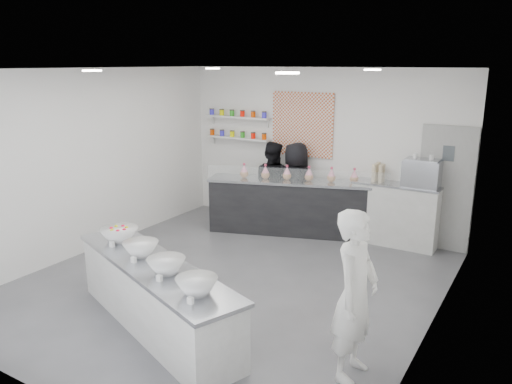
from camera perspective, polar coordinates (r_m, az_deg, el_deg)
floor at (r=7.33m, az=-2.94°, el=-10.27°), size 6.00×6.00×0.00m
ceiling at (r=6.65m, az=-3.28°, el=13.88°), size 6.00×6.00×0.00m
back_wall at (r=9.42m, az=7.24°, el=4.82°), size 5.50×0.00×5.50m
left_wall at (r=8.66m, az=-18.36°, el=3.33°), size 0.00×6.00×6.00m
right_wall at (r=5.80m, az=20.00°, el=-2.12°), size 0.00×6.00×6.00m
back_door at (r=8.82m, az=20.82°, el=0.32°), size 0.88×0.04×2.10m
pattern_panel at (r=9.48m, az=5.32°, el=7.69°), size 1.25×0.03×1.20m
jar_shelf_lower at (r=10.14m, az=-2.08°, el=6.20°), size 1.45×0.22×0.04m
jar_shelf_upper at (r=10.09m, az=-2.10°, el=8.56°), size 1.45×0.22×0.04m
preserve_jars at (r=10.09m, az=-2.16°, el=7.76°), size 1.45×0.10×0.56m
downlight_0 at (r=6.84m, az=-18.24°, el=13.04°), size 0.24×0.24×0.02m
downlight_1 at (r=5.07m, az=3.61°, el=13.42°), size 0.24×0.24×0.02m
downlight_2 at (r=8.77m, az=-4.98°, el=13.89°), size 0.24×0.24×0.02m
downlight_3 at (r=7.47m, az=13.17°, el=13.45°), size 0.24×0.24×0.02m
prep_counter at (r=6.13m, az=-11.46°, el=-11.57°), size 3.03×1.71×0.81m
back_bar at (r=9.19m, az=4.73°, el=-1.73°), size 3.27×1.61×1.01m
sneeze_guard at (r=8.76m, az=4.57°, el=1.79°), size 3.04×1.04×0.28m
espresso_ledge at (r=8.93m, az=15.57°, el=-2.47°), size 1.46×0.46×1.08m
espresso_machine at (r=8.65m, az=18.42°, el=2.02°), size 0.59×0.41×0.45m
cup_stacks at (r=8.85m, az=13.81°, el=2.13°), size 0.24×0.24×0.30m
prep_bowls at (r=5.93m, az=-11.70°, el=-7.28°), size 2.41×1.35×0.17m
label_cards at (r=5.50m, az=-13.73°, el=-9.78°), size 2.01×0.04×0.07m
cookie_bags at (r=9.03m, az=4.82°, el=2.17°), size 2.09×0.84×0.27m
woman_prep at (r=5.08m, az=11.27°, el=-11.51°), size 0.44×0.65×1.74m
staff_left at (r=9.63m, az=1.81°, el=0.99°), size 0.80×0.63×1.63m
staff_right at (r=9.39m, az=4.54°, el=0.67°), size 0.88×0.64×1.65m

